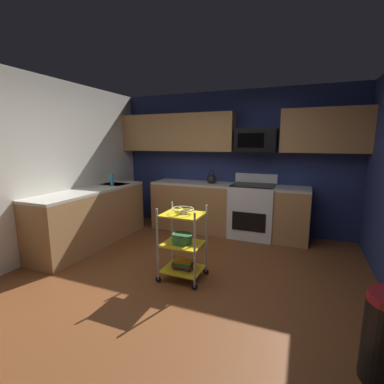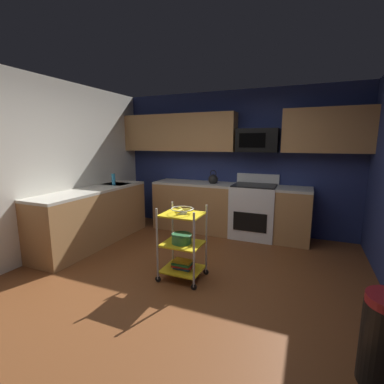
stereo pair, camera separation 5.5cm
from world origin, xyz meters
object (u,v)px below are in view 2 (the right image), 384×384
object	(u,v)px
rolling_cart	(182,244)
fruit_bowl	(182,210)
microwave	(258,140)
oven_range	(254,210)
mixing_bowl_large	(182,238)
book_stack	(183,264)
dish_soap_bottle	(113,179)
kettle	(213,179)

from	to	relation	value
rolling_cart	fruit_bowl	world-z (taller)	rolling_cart
microwave	fruit_bowl	world-z (taller)	microwave
oven_range	fruit_bowl	bearing A→B (deg)	-104.94
mixing_bowl_large	book_stack	size ratio (longest dim) A/B	0.96
oven_range	book_stack	xyz separation A→B (m)	(-0.51, -1.90, -0.29)
microwave	oven_range	bearing A→B (deg)	-89.74
mixing_bowl_large	dish_soap_bottle	xyz separation A→B (m)	(-1.81, 1.02, 0.50)
fruit_bowl	kettle	world-z (taller)	kettle
rolling_cart	mixing_bowl_large	world-z (taller)	rolling_cart
microwave	fruit_bowl	xyz separation A→B (m)	(-0.51, -2.01, -0.82)
book_stack	kettle	xyz separation A→B (m)	(-0.26, 1.90, 0.81)
rolling_cart	kettle	distance (m)	1.99
fruit_bowl	book_stack	xyz separation A→B (m)	(-0.00, 0.00, -0.69)
oven_range	fruit_bowl	distance (m)	2.01
oven_range	dish_soap_bottle	distance (m)	2.55
book_stack	kettle	world-z (taller)	kettle
book_stack	dish_soap_bottle	bearing A→B (deg)	150.85
kettle	microwave	bearing A→B (deg)	8.09
book_stack	microwave	bearing A→B (deg)	75.82
microwave	mixing_bowl_large	bearing A→B (deg)	-104.49
kettle	book_stack	bearing A→B (deg)	-82.31
microwave	dish_soap_bottle	xyz separation A→B (m)	(-2.33, -0.99, -0.68)
fruit_bowl	book_stack	bearing A→B (deg)	104.04
fruit_bowl	kettle	bearing A→B (deg)	97.69
mixing_bowl_large	kettle	xyz separation A→B (m)	(-0.24, 1.90, 0.48)
oven_range	dish_soap_bottle	world-z (taller)	dish_soap_bottle
fruit_bowl	dish_soap_bottle	world-z (taller)	dish_soap_bottle
microwave	mixing_bowl_large	world-z (taller)	microwave
oven_range	rolling_cart	world-z (taller)	oven_range
dish_soap_bottle	mixing_bowl_large	bearing A→B (deg)	-29.31
oven_range	book_stack	world-z (taller)	oven_range
oven_range	rolling_cart	bearing A→B (deg)	-104.94
rolling_cart	dish_soap_bottle	world-z (taller)	dish_soap_bottle
microwave	book_stack	distance (m)	2.57
microwave	kettle	bearing A→B (deg)	-171.91
microwave	kettle	distance (m)	1.04
oven_range	kettle	distance (m)	0.92
rolling_cart	oven_range	bearing A→B (deg)	75.06
rolling_cart	kettle	bearing A→B (deg)	97.69
mixing_bowl_large	rolling_cart	bearing A→B (deg)	0.00
microwave	dish_soap_bottle	bearing A→B (deg)	-157.04
fruit_bowl	dish_soap_bottle	size ratio (longest dim) A/B	1.36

